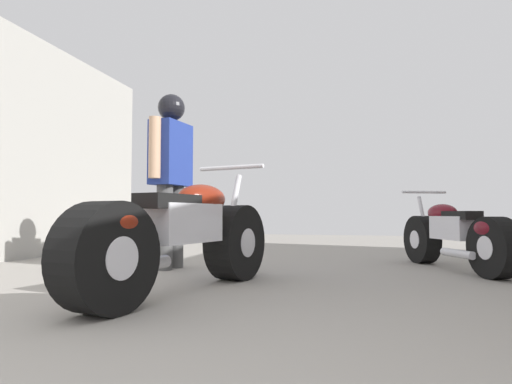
% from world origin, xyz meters
% --- Properties ---
extents(ground_plane, '(15.77, 15.77, 0.00)m').
position_xyz_m(ground_plane, '(0.00, 3.12, 0.00)').
color(ground_plane, gray).
extents(motorcycle_maroon_cruiser, '(0.83, 2.06, 0.97)m').
position_xyz_m(motorcycle_maroon_cruiser, '(-0.44, 2.26, 0.40)').
color(motorcycle_maroon_cruiser, black).
rests_on(motorcycle_maroon_cruiser, ground_plane).
extents(motorcycle_black_naked, '(0.84, 1.70, 0.82)m').
position_xyz_m(motorcycle_black_naked, '(1.70, 4.07, 0.34)').
color(motorcycle_black_naked, black).
rests_on(motorcycle_black_naked, ground_plane).
extents(mechanic_in_blue, '(0.31, 0.71, 1.80)m').
position_xyz_m(mechanic_in_blue, '(-1.11, 3.54, 1.08)').
color(mechanic_in_blue, '#4C4C4C').
rests_on(mechanic_in_blue, ground_plane).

